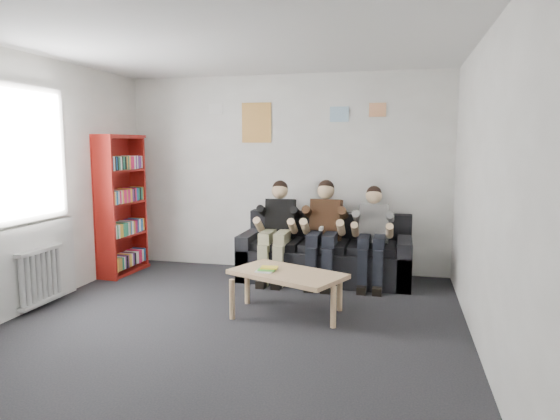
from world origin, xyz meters
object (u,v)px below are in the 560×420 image
(sofa, at_px, (325,256))
(person_right, at_px, (372,236))
(bookshelf, at_px, (122,205))
(person_middle, at_px, (324,232))
(coffee_table, at_px, (287,277))
(person_left, at_px, (277,231))

(sofa, distance_m, person_right, 0.71)
(sofa, bearing_deg, person_right, -17.81)
(sofa, height_order, person_right, person_right)
(bookshelf, height_order, person_middle, bookshelf)
(bookshelf, xyz_separation_m, coffee_table, (2.55, -1.15, -0.54))
(person_middle, bearing_deg, coffee_table, -95.48)
(coffee_table, xyz_separation_m, person_middle, (0.18, 1.29, 0.25))
(sofa, height_order, person_middle, person_middle)
(sofa, bearing_deg, bookshelf, -172.88)
(coffee_table, height_order, person_middle, person_middle)
(sofa, xyz_separation_m, person_middle, (-0.00, -0.20, 0.35))
(coffee_table, distance_m, person_right, 1.53)
(bookshelf, distance_m, person_left, 2.15)
(bookshelf, bearing_deg, coffee_table, -20.28)
(sofa, relative_size, person_right, 1.76)
(sofa, distance_m, person_middle, 0.40)
(coffee_table, bearing_deg, person_middle, 82.23)
(bookshelf, height_order, coffee_table, bookshelf)
(person_left, bearing_deg, sofa, 12.90)
(bookshelf, bearing_deg, person_middle, 6.90)
(sofa, relative_size, coffee_table, 1.91)
(person_right, bearing_deg, person_middle, 174.99)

